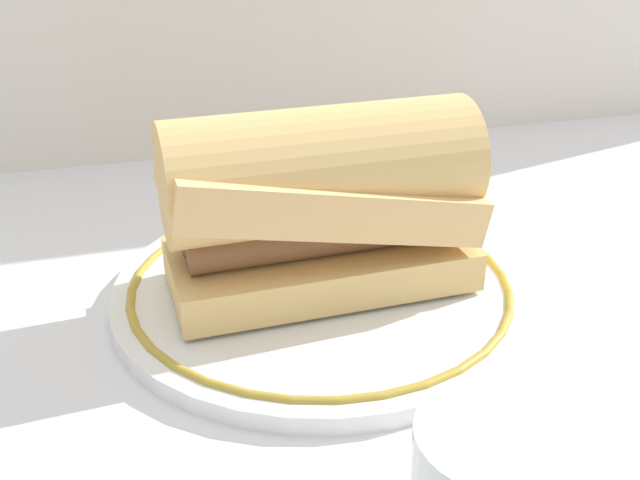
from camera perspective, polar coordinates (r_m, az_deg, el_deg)
name	(u,v)px	position (r m, az deg, el deg)	size (l,w,h in m)	color
ground_plane	(362,320)	(0.50, 3.20, -6.00)	(1.50, 1.50, 0.00)	silver
plate	(320,289)	(0.52, 0.00, -3.67)	(0.28, 0.28, 0.01)	white
sausage_sandwich	(320,198)	(0.49, 0.00, 3.17)	(0.20, 0.10, 0.12)	#E4B96E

